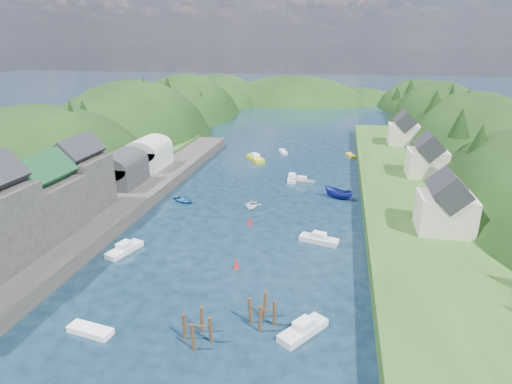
% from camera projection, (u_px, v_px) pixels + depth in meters
% --- Properties ---
extents(ground, '(600.00, 600.00, 0.00)m').
position_uv_depth(ground, '(276.00, 176.00, 89.70)').
color(ground, black).
rests_on(ground, ground).
extents(hillside_left, '(44.00, 245.56, 52.00)m').
position_uv_depth(hillside_left, '(135.00, 168.00, 123.73)').
color(hillside_left, black).
rests_on(hillside_left, ground).
extents(hillside_right, '(36.00, 245.56, 48.00)m').
position_uv_depth(hillside_right, '(468.00, 185.00, 107.06)').
color(hillside_right, black).
rests_on(hillside_right, ground).
extents(far_hills, '(103.00, 68.00, 44.00)m').
position_uv_depth(far_hills, '(317.00, 123.00, 207.81)').
color(far_hills, black).
rests_on(far_hills, ground).
extents(hill_trees, '(92.02, 145.15, 12.54)m').
position_uv_depth(hill_trees, '(286.00, 112.00, 99.94)').
color(hill_trees, black).
rests_on(hill_trees, ground).
extents(quay_left, '(12.00, 110.00, 2.00)m').
position_uv_depth(quay_left, '(94.00, 217.00, 66.00)').
color(quay_left, '#2D2B28').
rests_on(quay_left, ground).
extents(terrace_left_grass, '(12.00, 110.00, 2.50)m').
position_uv_depth(terrace_left_grass, '(53.00, 212.00, 67.20)').
color(terrace_left_grass, '#234719').
rests_on(terrace_left_grass, ground).
extents(quayside_buildings, '(8.00, 35.84, 12.90)m').
position_uv_depth(quayside_buildings, '(11.00, 212.00, 51.75)').
color(quayside_buildings, '#2D2B28').
rests_on(quayside_buildings, quay_left).
extents(boat_sheds, '(7.00, 21.00, 7.50)m').
position_uv_depth(boat_sheds, '(135.00, 159.00, 82.53)').
color(boat_sheds, '#2D2D30').
rests_on(boat_sheds, quay_left).
extents(terrace_right, '(16.00, 120.00, 2.40)m').
position_uv_depth(terrace_right, '(408.00, 194.00, 75.47)').
color(terrace_right, '#234719').
rests_on(terrace_right, ground).
extents(right_bank_cottages, '(9.00, 59.24, 8.41)m').
position_uv_depth(right_bank_cottages, '(421.00, 157.00, 81.09)').
color(right_bank_cottages, beige).
rests_on(right_bank_cottages, terrace_right).
extents(piling_cluster_near, '(3.08, 2.88, 3.41)m').
position_uv_depth(piling_cluster_near, '(197.00, 330.00, 39.89)').
color(piling_cluster_near, '#382314').
rests_on(piling_cluster_near, ground).
extents(piling_cluster_far, '(2.93, 2.76, 3.50)m').
position_uv_depth(piling_cluster_far, '(262.00, 314.00, 42.24)').
color(piling_cluster_far, '#382314').
rests_on(piling_cluster_far, ground).
extents(channel_buoy_near, '(0.70, 0.70, 1.10)m').
position_uv_depth(channel_buoy_near, '(236.00, 265.00, 53.00)').
color(channel_buoy_near, red).
rests_on(channel_buoy_near, ground).
extents(channel_buoy_far, '(0.70, 0.70, 1.10)m').
position_uv_depth(channel_buoy_far, '(250.00, 221.00, 65.79)').
color(channel_buoy_far, red).
rests_on(channel_buoy_far, ground).
extents(moored_boats, '(36.15, 89.72, 2.37)m').
position_uv_depth(moored_boats, '(229.00, 232.00, 61.61)').
color(moored_boats, silver).
rests_on(moored_boats, ground).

